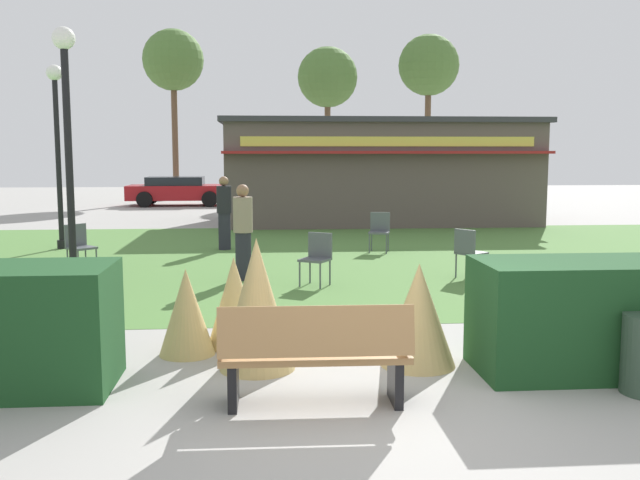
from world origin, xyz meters
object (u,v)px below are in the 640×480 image
(cafe_chair_north, at_px, (379,229))
(parked_car_west_slot, at_px, (178,190))
(park_bench, at_px, (315,354))
(cafe_chair_east, at_px, (468,249))
(lamppost_far, at_px, (57,134))
(person_standing, at_px, (224,213))
(parked_car_center_slot, at_px, (305,189))
(tree_center_bg, at_px, (429,67))
(person_strolling, at_px, (243,232))
(food_kiosk, at_px, (377,171))
(lamppost_mid, at_px, (67,127))
(cafe_chair_west, at_px, (79,243))
(cafe_chair_center, at_px, (317,254))
(tree_left_bg, at_px, (173,61))
(tree_right_bg, at_px, (328,78))

(cafe_chair_north, bearing_deg, parked_car_west_slot, 113.20)
(park_bench, bearing_deg, cafe_chair_east, 62.84)
(lamppost_far, height_order, cafe_chair_north, lamppost_far)
(person_standing, xyz_separation_m, parked_car_center_slot, (2.65, 13.66, -0.22))
(person_standing, height_order, parked_car_center_slot, person_standing)
(person_standing, xyz_separation_m, parked_car_west_slot, (-2.63, 13.66, -0.22))
(tree_center_bg, bearing_deg, person_standing, -117.15)
(lamppost_far, xyz_separation_m, parked_car_center_slot, (6.45, 13.18, -2.00))
(person_strolling, height_order, tree_center_bg, tree_center_bg)
(food_kiosk, distance_m, person_standing, 7.79)
(park_bench, distance_m, food_kiosk, 16.96)
(lamppost_mid, xyz_separation_m, tree_center_bg, (10.79, 21.39, 3.49))
(cafe_chair_west, distance_m, tree_center_bg, 23.15)
(cafe_chair_center, height_order, tree_left_bg, tree_left_bg)
(park_bench, distance_m, parked_car_west_slot, 24.33)
(person_strolling, xyz_separation_m, tree_center_bg, (8.04, 20.68, 5.27))
(cafe_chair_north, bearing_deg, park_bench, -102.55)
(lamppost_far, xyz_separation_m, cafe_chair_east, (8.34, -4.60, -2.12))
(food_kiosk, bearing_deg, park_bench, -100.88)
(parked_car_west_slot, height_order, tree_right_bg, tree_right_bg)
(lamppost_mid, distance_m, cafe_chair_east, 7.09)
(park_bench, relative_size, person_strolling, 1.01)
(tree_right_bg, bearing_deg, park_bench, -95.35)
(park_bench, bearing_deg, tree_right_bg, 84.65)
(lamppost_mid, height_order, tree_right_bg, tree_right_bg)
(cafe_chair_west, relative_size, parked_car_center_slot, 0.21)
(parked_car_west_slot, distance_m, tree_right_bg, 9.05)
(cafe_chair_east, relative_size, tree_left_bg, 0.11)
(food_kiosk, relative_size, parked_car_west_slot, 2.33)
(cafe_chair_center, distance_m, person_standing, 4.91)
(cafe_chair_west, height_order, cafe_chair_center, same)
(tree_left_bg, bearing_deg, person_standing, -79.72)
(cafe_chair_east, distance_m, cafe_chair_center, 2.77)
(cafe_chair_west, bearing_deg, parked_car_west_slot, 90.13)
(park_bench, distance_m, cafe_chair_east, 6.99)
(cafe_chair_west, distance_m, tree_left_bg, 21.10)
(tree_center_bg, bearing_deg, park_bench, -104.96)
(food_kiosk, bearing_deg, tree_center_bg, 68.86)
(parked_car_center_slot, bearing_deg, person_strolling, -96.83)
(cafe_chair_north, height_order, tree_right_bg, tree_right_bg)
(park_bench, distance_m, tree_right_bg, 28.31)
(cafe_chair_north, relative_size, parked_car_west_slot, 0.21)
(park_bench, relative_size, cafe_chair_east, 1.92)
(cafe_chair_east, height_order, tree_center_bg, tree_center_bg)
(person_strolling, bearing_deg, food_kiosk, 105.39)
(lamppost_far, distance_m, cafe_chair_center, 7.82)
(person_strolling, bearing_deg, cafe_chair_center, 11.03)
(parked_car_center_slot, relative_size, tree_left_bg, 0.54)
(lamppost_mid, xyz_separation_m, parked_car_west_slot, (-0.42, 18.32, -2.00))
(cafe_chair_center, height_order, tree_center_bg, tree_center_bg)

